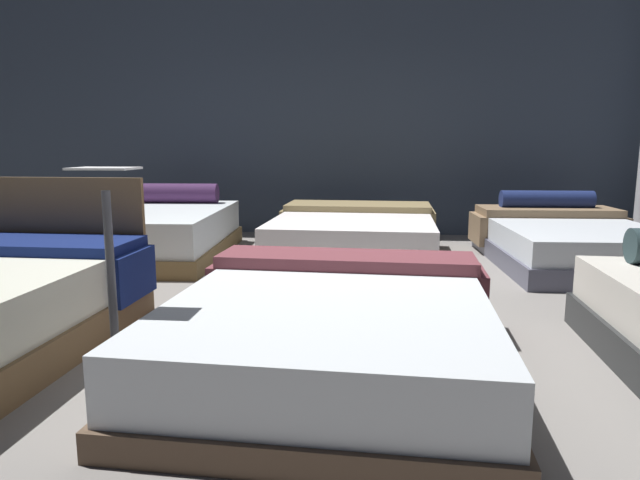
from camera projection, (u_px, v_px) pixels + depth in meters
ground_plane at (350, 305)px, 4.12m from camera, size 18.00×18.00×0.02m
showroom_back_wall at (362, 100)px, 7.18m from camera, size 18.00×0.06×3.50m
bed_1 at (332, 331)px, 2.85m from camera, size 1.76×2.03×0.49m
bed_3 at (155, 232)px, 5.86m from camera, size 1.58×2.23×0.73m
bed_4 at (354, 237)px, 5.69m from camera, size 1.73×2.13×0.52m
bed_5 at (569, 241)px, 5.49m from camera, size 1.59×2.20×0.68m
price_sign at (113, 306)px, 2.61m from camera, size 0.28×0.24×1.06m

